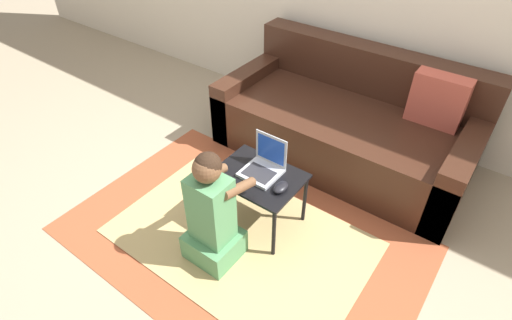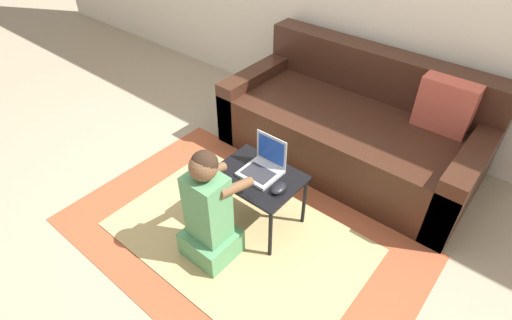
% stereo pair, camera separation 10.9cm
% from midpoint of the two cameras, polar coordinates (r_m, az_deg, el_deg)
% --- Properties ---
extents(ground_plane, '(16.00, 16.00, 0.00)m').
position_cam_midpoint_polar(ground_plane, '(2.73, -0.97, -7.98)').
color(ground_plane, gray).
extents(area_rug, '(2.19, 1.42, 0.01)m').
position_cam_midpoint_polar(area_rug, '(2.60, -1.25, -10.94)').
color(area_rug, '#9E4C2D').
rests_on(area_rug, ground_plane).
extents(couch, '(1.88, 0.94, 0.79)m').
position_cam_midpoint_polar(couch, '(3.16, 14.73, 4.67)').
color(couch, '#381E14').
rests_on(couch, ground_plane).
extents(laptop_desk, '(0.53, 0.40, 0.40)m').
position_cam_midpoint_polar(laptop_desk, '(2.46, 1.54, -3.10)').
color(laptop_desk, black).
rests_on(laptop_desk, ground_plane).
extents(laptop, '(0.22, 0.22, 0.23)m').
position_cam_midpoint_polar(laptop, '(2.42, 2.28, -1.06)').
color(laptop, '#B7BCC6').
rests_on(laptop, laptop_desk).
extents(computer_mouse, '(0.07, 0.11, 0.04)m').
position_cam_midpoint_polar(computer_mouse, '(2.32, 4.63, -4.07)').
color(computer_mouse, black).
rests_on(computer_mouse, laptop_desk).
extents(person_seated, '(0.30, 0.40, 0.77)m').
position_cam_midpoint_polar(person_seated, '(2.29, -5.36, -7.63)').
color(person_seated, '#518E5B').
rests_on(person_seated, ground_plane).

